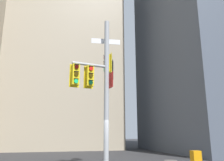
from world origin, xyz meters
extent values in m
cylinder|color=#9EA0A3|center=(0.00, 0.00, 3.88)|extent=(0.25, 0.25, 7.76)
cylinder|color=#9EA0A3|center=(0.34, 1.07, 6.22)|extent=(0.81, 2.17, 0.14)
cylinder|color=#9EA0A3|center=(-0.89, -0.17, 5.20)|extent=(1.81, 0.47, 0.14)
cube|color=yellow|center=(0.42, 0.69, 5.62)|extent=(0.17, 0.47, 1.14)
cube|color=yellow|center=(0.24, 0.75, 5.62)|extent=(0.43, 0.43, 1.00)
cylinder|color=#360605|center=(0.05, 0.81, 5.97)|extent=(0.12, 0.21, 0.20)
cube|color=black|center=(0.04, 0.81, 6.09)|extent=(0.14, 0.23, 0.02)
cylinder|color=#3C2C06|center=(0.05, 0.81, 5.62)|extent=(0.12, 0.21, 0.20)
cube|color=black|center=(0.04, 0.81, 5.74)|extent=(0.14, 0.23, 0.02)
cylinder|color=#19C672|center=(0.05, 0.81, 5.27)|extent=(0.12, 0.21, 0.20)
cube|color=black|center=(0.04, 0.81, 5.39)|extent=(0.14, 0.23, 0.02)
cube|color=black|center=(0.79, 1.86, 5.62)|extent=(0.17, 0.47, 1.14)
cube|color=black|center=(0.61, 1.92, 5.62)|extent=(0.43, 0.43, 1.00)
cylinder|color=#360605|center=(0.42, 1.98, 5.97)|extent=(0.12, 0.21, 0.20)
cube|color=black|center=(0.42, 1.98, 6.09)|extent=(0.14, 0.23, 0.02)
cylinder|color=#3C2C06|center=(0.42, 1.98, 5.62)|extent=(0.12, 0.21, 0.20)
cube|color=black|center=(0.42, 1.98, 5.74)|extent=(0.14, 0.23, 0.02)
cylinder|color=#19C672|center=(0.42, 1.98, 5.27)|extent=(0.12, 0.21, 0.20)
cube|color=black|center=(0.42, 1.98, 5.39)|extent=(0.14, 0.23, 0.02)
cube|color=yellow|center=(-0.93, 0.02, 4.60)|extent=(0.48, 0.12, 1.14)
cube|color=yellow|center=(-0.89, -0.17, 4.60)|extent=(0.40, 0.40, 1.00)
cylinder|color=red|center=(-0.86, -0.36, 4.95)|extent=(0.21, 0.10, 0.20)
cube|color=black|center=(-0.85, -0.37, 5.07)|extent=(0.23, 0.11, 0.02)
cylinder|color=#3C2C06|center=(-0.86, -0.36, 4.60)|extent=(0.21, 0.10, 0.20)
cube|color=black|center=(-0.85, -0.37, 4.72)|extent=(0.23, 0.11, 0.02)
cylinder|color=#06311C|center=(-0.86, -0.36, 4.25)|extent=(0.21, 0.10, 0.20)
cube|color=black|center=(-0.85, -0.37, 4.37)|extent=(0.23, 0.11, 0.02)
cube|color=yellow|center=(-1.64, -0.11, 4.60)|extent=(0.48, 0.12, 1.14)
cube|color=yellow|center=(-1.61, -0.30, 4.60)|extent=(0.40, 0.40, 1.00)
cylinder|color=#360605|center=(-1.57, -0.49, 4.95)|extent=(0.21, 0.10, 0.20)
cube|color=black|center=(-1.57, -0.50, 5.07)|extent=(0.23, 0.11, 0.02)
cylinder|color=#3C2C06|center=(-1.57, -0.49, 4.60)|extent=(0.21, 0.10, 0.20)
cube|color=black|center=(-1.57, -0.50, 4.72)|extent=(0.23, 0.11, 0.02)
cylinder|color=#19C672|center=(-1.57, -0.49, 4.25)|extent=(0.21, 0.10, 0.20)
cube|color=black|center=(-1.57, -0.50, 4.37)|extent=(0.23, 0.11, 0.02)
cube|color=white|center=(0.03, 0.35, 6.76)|extent=(1.58, 0.14, 0.28)
cube|color=#19479E|center=(0.03, 0.35, 6.76)|extent=(1.54, 0.13, 0.24)
cube|color=red|center=(0.22, 0.03, 4.51)|extent=(0.10, 0.64, 0.80)
cube|color=white|center=(0.22, 0.03, 4.51)|extent=(0.09, 0.60, 0.76)
cube|color=orange|center=(4.44, -0.51, 0.51)|extent=(0.44, 0.36, 1.02)
cube|color=black|center=(4.66, -0.51, 0.72)|extent=(0.01, 0.29, 0.37)
camera|label=1|loc=(-2.38, -10.91, 1.89)|focal=36.15mm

